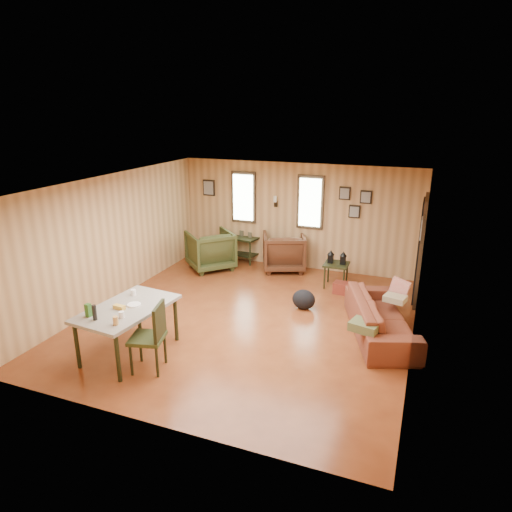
{
  "coord_description": "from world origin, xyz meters",
  "views": [
    {
      "loc": [
        2.76,
        -6.76,
        3.58
      ],
      "look_at": [
        0.0,
        0.4,
        1.05
      ],
      "focal_mm": 32.0,
      "sensor_mm": 36.0,
      "label": 1
    }
  ],
  "objects_px": {
    "end_table": "(246,245)",
    "dining_table": "(126,312)",
    "recliner_green": "(210,248)",
    "side_table": "(337,262)",
    "recliner_brown": "(284,250)",
    "sofa": "(381,311)"
  },
  "relations": [
    {
      "from": "recliner_green",
      "to": "dining_table",
      "type": "relative_size",
      "value": 0.61
    },
    {
      "from": "dining_table",
      "to": "sofa",
      "type": "bearing_deg",
      "value": 35.67
    },
    {
      "from": "side_table",
      "to": "end_table",
      "type": "bearing_deg",
      "value": 160.3
    },
    {
      "from": "sofa",
      "to": "recliner_brown",
      "type": "relative_size",
      "value": 2.26
    },
    {
      "from": "end_table",
      "to": "dining_table",
      "type": "bearing_deg",
      "value": -90.01
    },
    {
      "from": "sofa",
      "to": "recliner_green",
      "type": "height_order",
      "value": "recliner_green"
    },
    {
      "from": "recliner_green",
      "to": "end_table",
      "type": "relative_size",
      "value": 1.29
    },
    {
      "from": "recliner_green",
      "to": "side_table",
      "type": "xyz_separation_m",
      "value": [
        2.92,
        -0.07,
        0.05
      ]
    },
    {
      "from": "recliner_green",
      "to": "side_table",
      "type": "height_order",
      "value": "recliner_green"
    },
    {
      "from": "sofa",
      "to": "end_table",
      "type": "xyz_separation_m",
      "value": [
        -3.46,
        2.66,
        0.0
      ]
    },
    {
      "from": "recliner_green",
      "to": "recliner_brown",
      "type": "bearing_deg",
      "value": 151.88
    },
    {
      "from": "sofa",
      "to": "side_table",
      "type": "relative_size",
      "value": 2.72
    },
    {
      "from": "recliner_brown",
      "to": "end_table",
      "type": "xyz_separation_m",
      "value": [
        -1.02,
        0.24,
        -0.05
      ]
    },
    {
      "from": "recliner_brown",
      "to": "end_table",
      "type": "bearing_deg",
      "value": -35.21
    },
    {
      "from": "dining_table",
      "to": "side_table",
      "type": "bearing_deg",
      "value": 64.02
    },
    {
      "from": "side_table",
      "to": "recliner_green",
      "type": "bearing_deg",
      "value": 178.54
    },
    {
      "from": "recliner_brown",
      "to": "dining_table",
      "type": "xyz_separation_m",
      "value": [
        -1.02,
        -4.41,
        0.23
      ]
    },
    {
      "from": "sofa",
      "to": "dining_table",
      "type": "relative_size",
      "value": 1.35
    },
    {
      "from": "end_table",
      "to": "recliner_brown",
      "type": "bearing_deg",
      "value": -13.01
    },
    {
      "from": "side_table",
      "to": "dining_table",
      "type": "relative_size",
      "value": 0.5
    },
    {
      "from": "recliner_brown",
      "to": "dining_table",
      "type": "height_order",
      "value": "dining_table"
    },
    {
      "from": "recliner_green",
      "to": "dining_table",
      "type": "bearing_deg",
      "value": 51.82
    }
  ]
}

